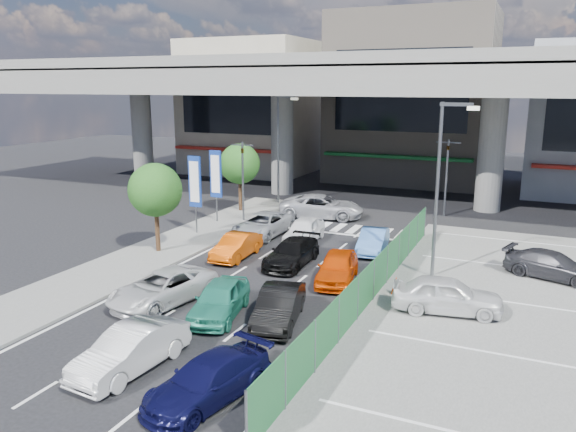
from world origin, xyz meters
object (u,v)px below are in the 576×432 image
at_px(tree_far, 240,164).
at_px(sedan_white_mid_left, 163,288).
at_px(crossing_wagon_silver, 322,207).
at_px(traffic_cone, 396,285).
at_px(taxi_teal_mid, 220,299).
at_px(taxi_orange_right, 337,267).
at_px(taxi_orange_left, 236,246).
at_px(wagon_silver_front_left, 263,225).
at_px(sedan_white_front_mid, 304,230).
at_px(parked_sedan_white, 447,295).
at_px(tree_near, 155,190).
at_px(hatch_white_back_mid, 130,350).
at_px(kei_truck_front_right, 373,241).
at_px(hatch_black_mid_right, 279,306).
at_px(street_lamp_right, 442,176).
at_px(signboard_near, 195,184).
at_px(street_lamp_left, 280,140).
at_px(signboard_far, 216,176).
at_px(traffic_light_right, 448,158).
at_px(parked_sedan_dgrey, 552,265).
at_px(traffic_light_left, 243,162).
at_px(minivan_navy_back, 208,380).
at_px(sedan_black_mid, 292,253).

xyz_separation_m(tree_far, sedan_white_mid_left, (5.33, -16.22, -2.72)).
distance_m(crossing_wagon_silver, traffic_cone, 14.46).
xyz_separation_m(taxi_teal_mid, taxi_orange_right, (2.85, 5.53, 0.00)).
xyz_separation_m(taxi_orange_left, wagon_silver_front_left, (-0.70, 4.41, 0.05)).
height_order(sedan_white_front_mid, parked_sedan_white, parked_sedan_white).
bearing_deg(tree_near, tree_far, 94.36).
xyz_separation_m(hatch_white_back_mid, taxi_orange_left, (-2.73, 11.61, -0.07)).
bearing_deg(taxi_orange_left, kei_truck_front_right, 29.91).
bearing_deg(tree_near, hatch_black_mid_right, -29.91).
distance_m(hatch_white_back_mid, hatch_black_mid_right, 5.80).
bearing_deg(street_lamp_right, signboard_near, 172.10).
relative_size(street_lamp_right, hatch_black_mid_right, 1.98).
xyz_separation_m(street_lamp_left, crossing_wagon_silver, (4.40, -2.89, -4.00)).
relative_size(hatch_black_mid_right, taxi_orange_right, 1.00).
distance_m(street_lamp_left, signboard_far, 7.32).
height_order(traffic_light_right, sedan_white_mid_left, traffic_light_right).
distance_m(taxi_orange_left, parked_sedan_dgrey, 15.12).
bearing_deg(sedan_white_front_mid, parked_sedan_dgrey, -10.17).
height_order(tree_near, traffic_cone, tree_near).
xyz_separation_m(traffic_light_left, taxi_orange_right, (9.38, -8.40, -3.25)).
distance_m(sedan_white_front_mid, traffic_cone, 9.09).
xyz_separation_m(signboard_far, minivan_navy_back, (10.69, -18.17, -2.45)).
height_order(traffic_light_right, hatch_white_back_mid, traffic_light_right).
distance_m(minivan_navy_back, parked_sedan_dgrey, 17.59).
distance_m(taxi_orange_left, sedan_white_front_mid, 4.67).
distance_m(minivan_navy_back, sedan_white_front_mid, 16.73).
xyz_separation_m(tree_near, kei_truck_front_right, (10.39, 4.79, -2.77)).
distance_m(sedan_white_front_mid, parked_sedan_dgrey, 12.84).
height_order(sedan_black_mid, taxi_orange_right, taxi_orange_right).
height_order(signboard_far, taxi_orange_right, signboard_far).
height_order(sedan_black_mid, traffic_cone, sedan_black_mid).
bearing_deg(hatch_black_mid_right, taxi_teal_mid, 175.31).
bearing_deg(kei_truck_front_right, signboard_far, 161.41).
xyz_separation_m(street_lamp_left, traffic_cone, (12.33, -14.98, -4.32)).
relative_size(tree_near, taxi_orange_right, 1.19).
bearing_deg(traffic_light_right, sedan_white_front_mid, -122.25).
bearing_deg(parked_sedan_dgrey, signboard_far, 98.27).
height_order(minivan_navy_back, taxi_orange_left, taxi_orange_left).
bearing_deg(taxi_orange_left, tree_near, -170.27).
xyz_separation_m(tree_far, traffic_cone, (13.81, -11.48, -2.94)).
bearing_deg(taxi_teal_mid, traffic_light_left, 102.27).
xyz_separation_m(taxi_teal_mid, hatch_black_mid_right, (2.35, 0.36, -0.02)).
distance_m(street_lamp_left, parked_sedan_white, 22.09).
relative_size(taxi_teal_mid, parked_sedan_white, 0.96).
bearing_deg(tree_far, minivan_navy_back, -63.33).
xyz_separation_m(tree_near, traffic_cone, (13.01, -0.98, -2.94)).
bearing_deg(sedan_white_mid_left, crossing_wagon_silver, 99.64).
height_order(street_lamp_right, street_lamp_left, same).
bearing_deg(traffic_light_right, parked_sedan_dgrey, -59.31).
xyz_separation_m(sedan_black_mid, kei_truck_front_right, (3.07, 3.79, -0.00)).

